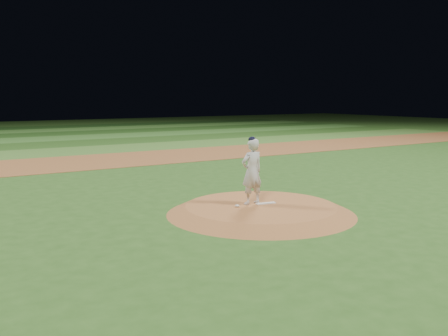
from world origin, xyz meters
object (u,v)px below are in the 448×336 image
object	(u,v)px
pitchers_mound	(261,209)
pitcher_on_mound	(252,171)
rosin_bag	(237,206)
pitching_rubber	(266,203)

from	to	relation	value
pitchers_mound	pitcher_on_mound	distance (m)	1.14
rosin_bag	pitcher_on_mound	bearing A→B (deg)	9.89
pitchers_mound	pitcher_on_mound	world-z (taller)	pitcher_on_mound
pitching_rubber	rosin_bag	world-z (taller)	rosin_bag
pitchers_mound	pitcher_on_mound	xyz separation A→B (m)	(-0.14, 0.27, 1.10)
rosin_bag	pitching_rubber	bearing A→B (deg)	-5.77
pitchers_mound	pitcher_on_mound	size ratio (longest dim) A/B	2.76
pitcher_on_mound	pitchers_mound	bearing A→B (deg)	-62.47
pitchers_mound	pitching_rubber	xyz separation A→B (m)	(0.23, 0.07, 0.14)
pitching_rubber	pitcher_on_mound	xyz separation A→B (m)	(-0.37, 0.20, 0.96)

